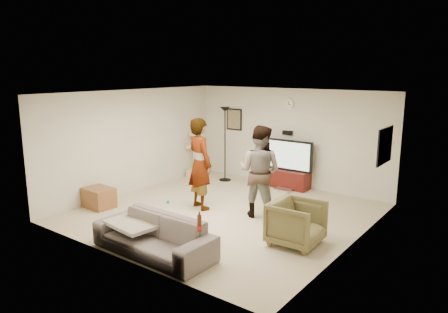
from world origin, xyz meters
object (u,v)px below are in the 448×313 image
Objects in this scene: cat_tree at (195,154)px; tv at (288,155)px; person_right at (260,171)px; beer_bottle at (199,223)px; side_table at (99,198)px; floor_lamp at (225,144)px; sofa at (154,236)px; tv_stand at (288,179)px; armchair at (296,223)px; person_left at (200,164)px.

tv is at bearing 10.87° from cat_tree.
person_right is 2.65m from beer_bottle.
floor_lamp is at bearing 76.47° from side_table.
sofa is (2.81, -4.29, -0.32)m from cat_tree.
tv_stand is 1.31× the size of armchair.
side_table is (-3.09, -1.64, -0.72)m from person_right.
tv is (0.00, 0.00, 0.62)m from tv_stand.
armchair is (1.83, -3.08, -0.46)m from tv.
cat_tree is 3.39m from side_table.
person_right reaches higher than armchair.
tv reaches higher than sofa.
side_table is at bearing 55.69° from person_left.
tv_stand is 0.59× the size of person_right.
cat_tree is 5.14m from sofa.
side_table is (0.13, -3.36, -0.41)m from cat_tree.
armchair is at bearing -171.49° from person_left.
tv_stand is at bearing 0.00° from tv.
cat_tree reaches higher than armchair.
person_right is at bearing 54.39° from armchair.
person_left is 1.05× the size of person_right.
floor_lamp is (-1.71, -0.39, 0.76)m from tv_stand.
floor_lamp is 1.04m from cat_tree.
tv_stand is 0.52× the size of sofa.
floor_lamp is 3.67m from side_table.
floor_lamp reaches higher than side_table.
side_table is (-2.55, -3.87, -0.01)m from tv_stand.
beer_bottle is (1.87, -2.24, -0.24)m from person_left.
cat_tree is 0.67× the size of person_right.
sofa is at bearing -88.38° from tv_stand.
person_left reaches higher than cat_tree.
beer_bottle is (0.58, -2.58, -0.19)m from person_right.
armchair is (0.71, 1.73, -0.36)m from beer_bottle.
side_table is at bearing 98.05° from armchair.
person_right reaches higher than beer_bottle.
beer_bottle is at bearing 94.70° from person_right.
person_left reaches higher than tv_stand.
floor_lamp is 4.84m from sofa.
sofa reaches higher than side_table.
tv is 4.68m from side_table.
floor_lamp is (-1.71, -0.39, 0.15)m from tv.
beer_bottle is at bearing -76.88° from tv.
person_left is 2.69m from armchair.
tv reaches higher than armchair.
beer_bottle is (1.12, -4.80, -0.10)m from tv.
armchair is at bearing -29.63° from cat_tree.
person_right is 2.68m from sofa.
tv is 1.76m from floor_lamp.
cat_tree reaches higher than side_table.
person_right is (1.29, 0.34, -0.04)m from person_left.
cat_tree reaches higher than sofa.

